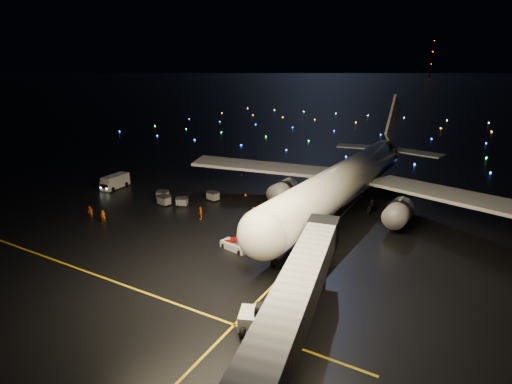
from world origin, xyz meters
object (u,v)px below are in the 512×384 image
pushback_tug (265,317)px  baggage_cart_0 (213,196)px  crew_a (103,216)px  crew_c (201,213)px  baggage_cart_2 (164,200)px  service_truck (116,181)px  belt_loader (235,239)px  crew_b (90,212)px  baggage_cart_1 (182,202)px  baggage_cart_3 (163,195)px  airliner (353,157)px

pushback_tug → baggage_cart_0: (-24.50, 26.74, -0.28)m
crew_a → baggage_cart_0: 18.37m
crew_c → baggage_cart_2: crew_c is taller
pushback_tug → service_truck: service_truck is taller
belt_loader → crew_a: bearing=-164.0°
crew_b → crew_c: crew_c is taller
baggage_cart_0 → baggage_cart_1: size_ratio=1.07×
crew_c → baggage_cart_0: size_ratio=1.01×
baggage_cart_1 → crew_c: bearing=-50.0°
baggage_cart_0 → baggage_cart_2: baggage_cart_2 is taller
baggage_cart_2 → pushback_tug: bearing=-27.2°
service_truck → crew_b: (8.70, -12.94, -0.38)m
baggage_cart_0 → baggage_cart_1: 5.65m
baggage_cart_2 → crew_c: bearing=-5.9°
pushback_tug → baggage_cart_3: size_ratio=2.46×
airliner → pushback_tug: airliner is taller
service_truck → pushback_tug: bearing=-32.7°
crew_b → baggage_cart_2: (6.03, 9.96, -0.04)m
airliner → crew_b: size_ratio=33.03×
baggage_cart_1 → baggage_cart_3: (-5.26, 1.13, 0.03)m
airliner → service_truck: 44.37m
pushback_tug → baggage_cart_2: pushback_tug is taller
airliner → service_truck: airliner is taller
airliner → pushback_tug: 36.88m
pushback_tug → baggage_cart_1: 35.03m
belt_loader → crew_a: belt_loader is taller
pushback_tug → belt_loader: 16.36m
crew_b → baggage_cart_3: bearing=75.8°
pushback_tug → baggage_cart_1: (-27.37, 21.86, -0.33)m
baggage_cart_1 → service_truck: bearing=151.5°
crew_b → crew_c: size_ratio=0.92×
airliner → service_truck: (-42.04, -12.33, -7.06)m
crew_a → baggage_cart_1: crew_a is taller
service_truck → baggage_cart_2: bearing=-16.4°
baggage_cart_1 → baggage_cart_2: (-2.92, -1.14, 0.09)m
baggage_cart_1 → crew_b: bearing=-151.4°
belt_loader → baggage_cart_3: 24.30m
baggage_cart_0 → service_truck: bearing=-160.6°
belt_loader → crew_a: 22.46m
crew_b → baggage_cart_2: bearing=61.3°
belt_loader → baggage_cart_0: size_ratio=3.06×
belt_loader → crew_b: size_ratio=3.30×
baggage_cart_2 → baggage_cart_3: baggage_cart_2 is taller
baggage_cart_0 → baggage_cart_3: bearing=-144.2°
belt_loader → service_truck: size_ratio=0.85×
pushback_tug → crew_c: pushback_tug is taller
crew_c → service_truck: bearing=-142.9°
pushback_tug → service_truck: (-45.02, 23.71, 0.18)m
crew_b → baggage_cart_0: 19.87m
baggage_cart_3 → crew_a: bearing=-103.3°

